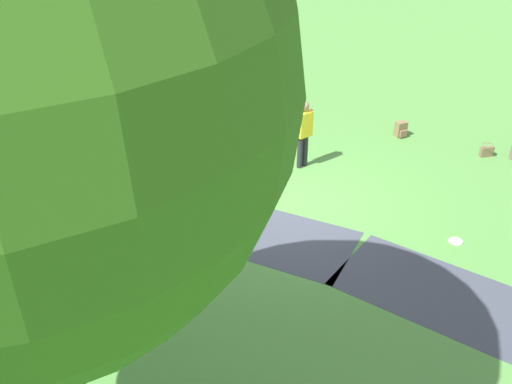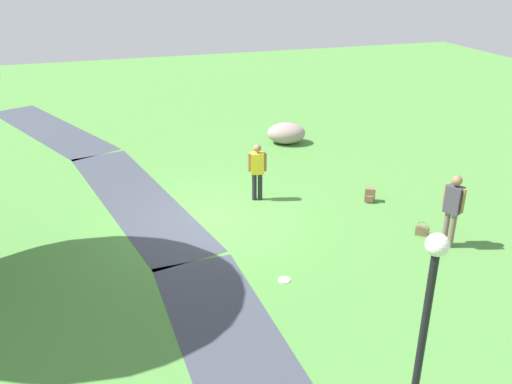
{
  "view_description": "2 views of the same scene",
  "coord_description": "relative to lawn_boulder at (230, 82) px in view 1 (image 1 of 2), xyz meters",
  "views": [
    {
      "loc": [
        -6.13,
        8.85,
        6.64
      ],
      "look_at": [
        -0.56,
        1.86,
        1.32
      ],
      "focal_mm": 41.6,
      "sensor_mm": 36.0,
      "label": 1
    },
    {
      "loc": [
        -12.4,
        2.67,
        6.39
      ],
      "look_at": [
        -0.73,
        -1.0,
        0.92
      ],
      "focal_mm": 37.87,
      "sensor_mm": 36.0,
      "label": 2
    }
  ],
  "objects": [
    {
      "name": "lawn_boulder",
      "position": [
        0.0,
        0.0,
        0.0
      ],
      "size": [
        1.39,
        1.62,
        0.75
      ],
      "color": "#A28986",
      "rests_on": "ground"
    },
    {
      "name": "backpack_by_boulder",
      "position": [
        1.07,
        -0.36,
        -0.18
      ],
      "size": [
        0.35,
        0.35,
        0.4
      ],
      "color": "gray",
      "rests_on": "ground"
    },
    {
      "name": "man_near_boulder",
      "position": [
        -4.35,
        2.48,
        0.57
      ],
      "size": [
        0.32,
        0.51,
        1.63
      ],
      "color": "#222529",
      "rests_on": "ground"
    },
    {
      "name": "handbag_on_grass",
      "position": [
        -7.57,
        -0.75,
        -0.23
      ],
      "size": [
        0.38,
        0.38,
        0.31
      ],
      "color": "brown",
      "rests_on": "ground"
    },
    {
      "name": "frisbee_on_grass",
      "position": [
        -8.41,
        3.16,
        -0.36
      ],
      "size": [
        0.27,
        0.27,
        0.02
      ],
      "color": "white",
      "rests_on": "ground"
    },
    {
      "name": "ground_plane",
      "position": [
        -5.07,
        3.97,
        -0.37
      ],
      "size": [
        48.0,
        48.0,
        0.0
      ],
      "primitive_type": "plane",
      "color": "#4E893D"
    },
    {
      "name": "spare_backpack_on_lawn",
      "position": [
        -5.41,
        -0.47,
        -0.18
      ],
      "size": [
        0.34,
        0.34,
        0.4
      ],
      "color": "olive",
      "rests_on": "ground"
    },
    {
      "name": "footpath_segment_mid",
      "position": [
        -3.18,
        5.74,
        -0.37
      ],
      "size": [
        8.21,
        3.5,
        0.01
      ],
      "color": "#3C414D",
      "rests_on": "ground"
    }
  ]
}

